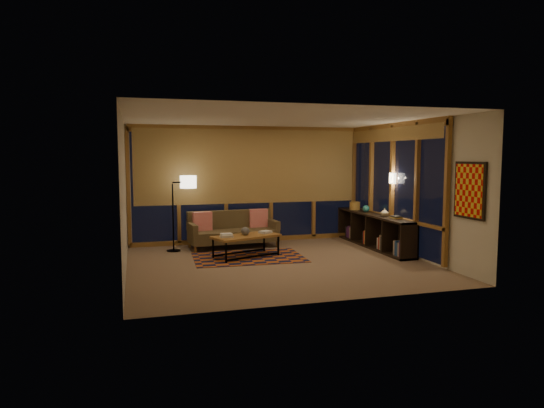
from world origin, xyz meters
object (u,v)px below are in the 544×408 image
object	(u,v)px
sofa	(233,230)
coffee_table	(246,246)
bookshelf	(373,231)
floor_lamp	(173,214)

from	to	relation	value
sofa	coffee_table	size ratio (longest dim) A/B	1.45
bookshelf	coffee_table	bearing A→B (deg)	-174.61
coffee_table	floor_lamp	world-z (taller)	floor_lamp
bookshelf	floor_lamp	bearing A→B (deg)	170.03
floor_lamp	bookshelf	bearing A→B (deg)	-31.42
sofa	bookshelf	size ratio (longest dim) A/B	0.65
coffee_table	bookshelf	bearing A→B (deg)	-14.11
coffee_table	bookshelf	distance (m)	2.97
coffee_table	floor_lamp	size ratio (longest dim) A/B	0.83
floor_lamp	sofa	bearing A→B (deg)	-18.81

